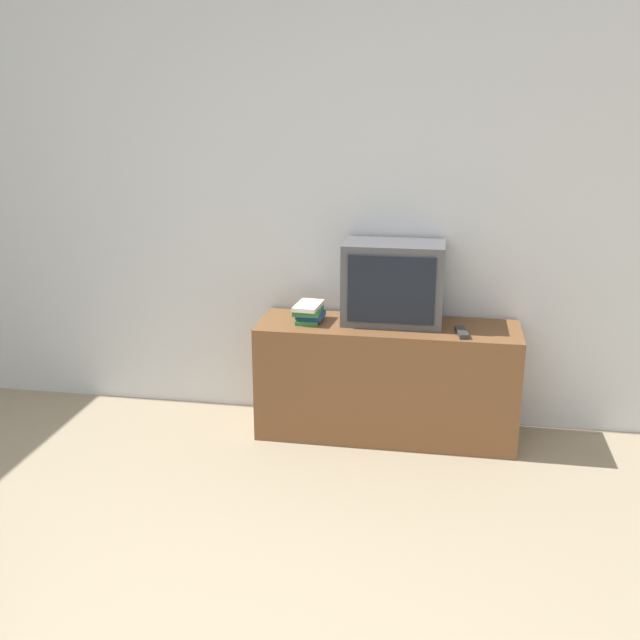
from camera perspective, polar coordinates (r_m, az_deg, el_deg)
name	(u,v)px	position (r m, az deg, el deg)	size (l,w,h in m)	color
wall_back	(242,185)	(4.19, -5.94, 10.21)	(9.00, 0.06, 2.60)	silver
tv_stand	(387,380)	(4.03, 5.11, -4.58)	(1.37, 0.42, 0.62)	brown
television	(393,283)	(3.93, 5.61, 2.83)	(0.52, 0.31, 0.43)	#4C4C51
book_stack	(309,312)	(3.96, -0.87, 0.62)	(0.15, 0.22, 0.10)	#2D753D
remote_on_stand	(462,332)	(3.82, 10.75, -0.93)	(0.07, 0.17, 0.02)	#2D2D2D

